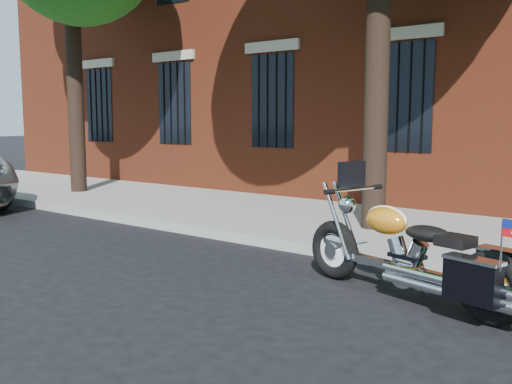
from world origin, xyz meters
The scene contains 4 objects.
ground centered at (0.00, 0.00, 0.00)m, with size 120.00×120.00×0.00m, color black.
curb centered at (0.00, 1.38, 0.07)m, with size 40.00×0.16×0.15m, color gray.
sidewalk centered at (0.00, 3.26, 0.07)m, with size 40.00×3.60×0.15m, color gray.
motorcycle centered at (2.24, 0.24, 0.45)m, with size 2.52×1.17×1.34m.
Camera 1 is at (4.35, -4.97, 1.77)m, focal length 40.00 mm.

